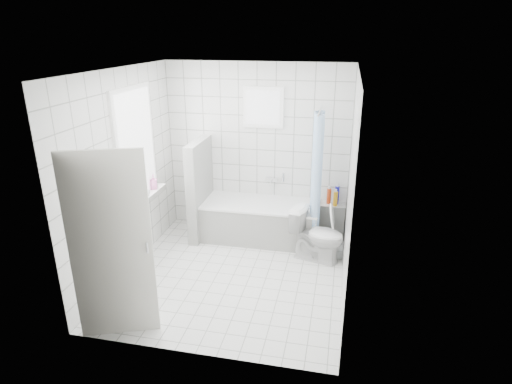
# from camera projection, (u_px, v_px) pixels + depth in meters

# --- Properties ---
(ground) EXTENTS (3.00, 3.00, 0.00)m
(ground) POSITION_uv_depth(u_px,v_px,m) (234.00, 275.00, 5.62)
(ground) COLOR white
(ground) RESTS_ON ground
(ceiling) EXTENTS (3.00, 3.00, 0.00)m
(ceiling) POSITION_uv_depth(u_px,v_px,m) (229.00, 70.00, 4.70)
(ceiling) COLOR white
(ceiling) RESTS_ON ground
(wall_back) EXTENTS (2.80, 0.02, 2.60)m
(wall_back) POSITION_uv_depth(u_px,v_px,m) (257.00, 150.00, 6.53)
(wall_back) COLOR white
(wall_back) RESTS_ON ground
(wall_front) EXTENTS (2.80, 0.02, 2.60)m
(wall_front) POSITION_uv_depth(u_px,v_px,m) (188.00, 236.00, 3.78)
(wall_front) COLOR white
(wall_front) RESTS_ON ground
(wall_left) EXTENTS (0.02, 3.00, 2.60)m
(wall_left) POSITION_uv_depth(u_px,v_px,m) (125.00, 174.00, 5.43)
(wall_left) COLOR white
(wall_left) RESTS_ON ground
(wall_right) EXTENTS (0.02, 3.00, 2.60)m
(wall_right) POSITION_uv_depth(u_px,v_px,m) (350.00, 190.00, 4.89)
(wall_right) COLOR white
(wall_right) RESTS_ON ground
(window_left) EXTENTS (0.01, 0.90, 1.40)m
(window_left) POSITION_uv_depth(u_px,v_px,m) (137.00, 145.00, 5.59)
(window_left) COLOR white
(window_left) RESTS_ON wall_left
(window_back) EXTENTS (0.50, 0.01, 0.50)m
(window_back) POSITION_uv_depth(u_px,v_px,m) (263.00, 108.00, 6.24)
(window_back) COLOR white
(window_back) RESTS_ON wall_back
(window_sill) EXTENTS (0.18, 1.02, 0.08)m
(window_sill) POSITION_uv_depth(u_px,v_px,m) (145.00, 198.00, 5.84)
(window_sill) COLOR white
(window_sill) RESTS_ON wall_left
(door) EXTENTS (0.76, 0.32, 2.00)m
(door) POSITION_uv_depth(u_px,v_px,m) (111.00, 248.00, 4.20)
(door) COLOR silver
(door) RESTS_ON ground
(bathtub) EXTENTS (1.74, 0.77, 0.58)m
(bathtub) POSITION_uv_depth(u_px,v_px,m) (261.00, 221.00, 6.52)
(bathtub) COLOR white
(bathtub) RESTS_ON ground
(partition_wall) EXTENTS (0.15, 0.85, 1.50)m
(partition_wall) POSITION_uv_depth(u_px,v_px,m) (200.00, 189.00, 6.49)
(partition_wall) COLOR white
(partition_wall) RESTS_ON ground
(tiled_ledge) EXTENTS (0.40, 0.24, 0.55)m
(tiled_ledge) POSITION_uv_depth(u_px,v_px,m) (331.00, 221.00, 6.55)
(tiled_ledge) COLOR white
(tiled_ledge) RESTS_ON ground
(toilet) EXTENTS (0.80, 0.57, 0.74)m
(toilet) POSITION_uv_depth(u_px,v_px,m) (317.00, 235.00, 5.88)
(toilet) COLOR white
(toilet) RESTS_ON ground
(curtain_rod) EXTENTS (0.02, 0.80, 0.02)m
(curtain_rod) POSITION_uv_depth(u_px,v_px,m) (320.00, 110.00, 5.73)
(curtain_rod) COLOR silver
(curtain_rod) RESTS_ON wall_back
(shower_curtain) EXTENTS (0.14, 0.48, 1.78)m
(shower_curtain) POSITION_uv_depth(u_px,v_px,m) (316.00, 177.00, 5.93)
(shower_curtain) COLOR #4483C9
(shower_curtain) RESTS_ON curtain_rod
(tub_faucet) EXTENTS (0.18, 0.06, 0.06)m
(tub_faucet) POSITION_uv_depth(u_px,v_px,m) (272.00, 179.00, 6.60)
(tub_faucet) COLOR silver
(tub_faucet) RESTS_ON wall_back
(sill_bottles) EXTENTS (0.14, 0.59, 0.21)m
(sill_bottles) POSITION_uv_depth(u_px,v_px,m) (146.00, 188.00, 5.82)
(sill_bottles) COLOR #35EEE8
(sill_bottles) RESTS_ON window_sill
(ledge_bottles) EXTENTS (0.18, 0.15, 0.28)m
(ledge_bottles) POSITION_uv_depth(u_px,v_px,m) (334.00, 197.00, 6.40)
(ledge_bottles) COLOR #BE3C16
(ledge_bottles) RESTS_ON tiled_ledge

